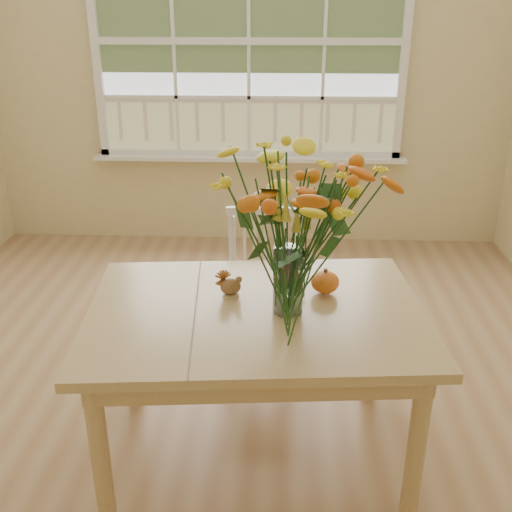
{
  "coord_description": "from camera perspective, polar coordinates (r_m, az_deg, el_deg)",
  "views": [
    {
      "loc": [
        0.26,
        -2.38,
        1.85
      ],
      "look_at": [
        0.17,
        -0.27,
        0.93
      ],
      "focal_mm": 42.0,
      "sensor_mm": 36.0,
      "label": 1
    }
  ],
  "objects": [
    {
      "name": "window",
      "position": [
        4.61,
        -0.7,
        19.56
      ],
      "size": [
        2.42,
        0.12,
        1.74
      ],
      "color": "silver",
      "rests_on": "wall_back"
    },
    {
      "name": "windsor_chair",
      "position": [
        3.1,
        0.73,
        -2.68
      ],
      "size": [
        0.41,
        0.4,
        0.85
      ],
      "rotation": [
        0.0,
        0.0,
        -0.05
      ],
      "color": "white",
      "rests_on": "floor"
    },
    {
      "name": "dining_table",
      "position": [
        2.42,
        -0.02,
        -6.96
      ],
      "size": [
        1.4,
        1.06,
        0.71
      ],
      "rotation": [
        0.0,
        0.0,
        0.08
      ],
      "color": "tan",
      "rests_on": "floor"
    },
    {
      "name": "turkey_figurine",
      "position": [
        2.46,
        -2.43,
        -2.92
      ],
      "size": [
        0.1,
        0.09,
        0.11
      ],
      "rotation": [
        0.0,
        0.0,
        0.3
      ],
      "color": "#CCB78C",
      "rests_on": "dining_table"
    },
    {
      "name": "dark_gourd",
      "position": [
        2.5,
        2.67,
        -2.6
      ],
      "size": [
        0.12,
        0.09,
        0.08
      ],
      "color": "#38160F",
      "rests_on": "dining_table"
    },
    {
      "name": "floor",
      "position": [
        3.03,
        -2.99,
        -14.29
      ],
      "size": [
        4.0,
        4.5,
        0.01
      ],
      "primitive_type": "cube",
      "color": "#9E744C",
      "rests_on": "ground"
    },
    {
      "name": "flower_vase",
      "position": [
        2.21,
        3.22,
        3.81
      ],
      "size": [
        0.55,
        0.55,
        0.66
      ],
      "color": "white",
      "rests_on": "dining_table"
    },
    {
      "name": "wall_back",
      "position": [
        4.66,
        -0.66,
        17.37
      ],
      "size": [
        4.0,
        0.02,
        2.7
      ],
      "primitive_type": "cube",
      "color": "beige",
      "rests_on": "floor"
    },
    {
      "name": "pumpkin",
      "position": [
        2.5,
        6.59,
        -2.58
      ],
      "size": [
        0.12,
        0.12,
        0.09
      ],
      "primitive_type": "ellipsoid",
      "color": "orange",
      "rests_on": "dining_table"
    }
  ]
}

